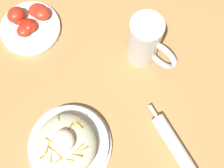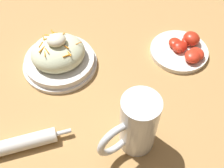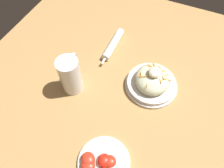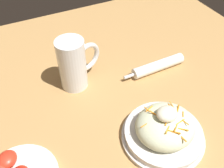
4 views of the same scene
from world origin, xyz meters
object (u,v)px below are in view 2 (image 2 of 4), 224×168
beer_mug (137,127)px  napkin_roll (17,144)px  salad_plate (59,56)px  tomato_plate (183,49)px

beer_mug → napkin_roll: beer_mug is taller
beer_mug → salad_plate: bearing=-65.8°
napkin_roll → tomato_plate: 0.53m
tomato_plate → napkin_roll: bearing=20.0°
salad_plate → beer_mug: bearing=114.2°
beer_mug → tomato_plate: size_ratio=0.94×
tomato_plate → beer_mug: bearing=46.1°
salad_plate → napkin_roll: bearing=59.4°
salad_plate → napkin_roll: salad_plate is taller
napkin_roll → salad_plate: bearing=-120.6°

